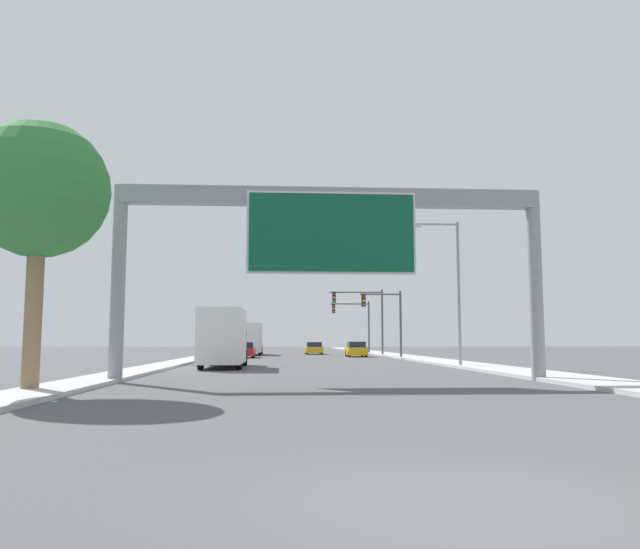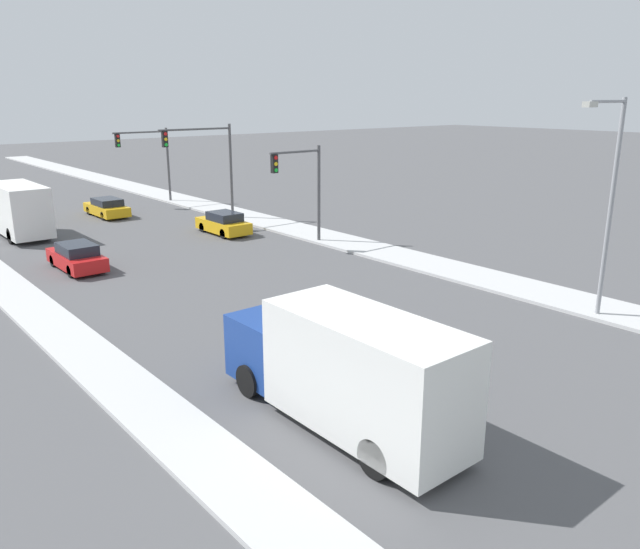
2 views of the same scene
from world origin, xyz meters
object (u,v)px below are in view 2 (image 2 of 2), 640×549
truck_box_primary (16,209)px  traffic_light_far_intersection (151,153)px  truck_box_secondary (345,369)px  car_far_center (224,223)px  car_near_center (107,208)px  traffic_light_near_intersection (304,180)px  street_lamp_right (608,192)px  car_mid_left (77,257)px  traffic_light_mid_block (210,156)px

truck_box_primary → traffic_light_far_intersection: bearing=26.2°
truck_box_secondary → traffic_light_far_intersection: (12.26, 37.76, 2.52)m
car_far_center → traffic_light_far_intersection: traffic_light_far_intersection is taller
car_near_center → truck_box_secondary: 35.38m
truck_box_primary → traffic_light_near_intersection: (12.60, -13.96, 2.23)m
truck_box_secondary → traffic_light_near_intersection: 21.89m
car_far_center → truck_box_secondary: truck_box_secondary is taller
car_far_center → street_lamp_right: size_ratio=0.49×
truck_box_primary → traffic_light_far_intersection: 13.89m
car_mid_left → street_lamp_right: (13.48, -20.91, 4.50)m
traffic_light_mid_block → street_lamp_right: bearing=-87.0°
car_near_center → traffic_light_mid_block: traffic_light_mid_block is taller
car_far_center → traffic_light_far_intersection: (1.76, 14.12, 3.53)m
truck_box_secondary → traffic_light_mid_block: size_ratio=1.19×
car_mid_left → traffic_light_mid_block: size_ratio=0.63×
traffic_light_far_intersection → car_mid_left: bearing=-126.0°
car_mid_left → traffic_light_near_intersection: (12.60, -3.11, 3.28)m
truck_box_primary → traffic_light_near_intersection: 18.94m
traffic_light_near_intersection → car_near_center: bearing=108.3°
truck_box_secondary → street_lamp_right: 13.92m
truck_box_secondary → street_lamp_right: street_lamp_right is taller
traffic_light_far_intersection → truck_box_secondary: bearing=-108.0°
truck_box_primary → street_lamp_right: size_ratio=0.97×
traffic_light_mid_block → street_lamp_right: street_lamp_right is taller
truck_box_primary → traffic_light_mid_block: (12.04, -3.96, 2.96)m
car_near_center → car_far_center: car_far_center is taller
car_near_center → traffic_light_far_intersection: size_ratio=0.75×
car_near_center → truck_box_secondary: (-7.00, -34.67, 1.04)m
car_mid_left → street_lamp_right: bearing=-57.2°
car_mid_left → truck_box_secondary: (0.00, -20.88, 1.02)m
car_mid_left → truck_box_secondary: truck_box_secondary is taller
car_near_center → street_lamp_right: (6.48, -34.70, 4.51)m
truck_box_secondary → traffic_light_far_intersection: traffic_light_far_intersection is taller
street_lamp_right → car_far_center: bearing=97.2°
car_mid_left → truck_box_primary: bearing=90.0°
car_near_center → street_lamp_right: bearing=-79.4°
car_near_center → traffic_light_mid_block: size_ratio=0.68×
truck_box_primary → traffic_light_mid_block: size_ratio=1.22×
truck_box_secondary → traffic_light_near_intersection: (12.60, 17.76, 2.25)m
truck_box_primary → traffic_light_near_intersection: bearing=-47.9°
traffic_light_near_intersection → traffic_light_mid_block: traffic_light_mid_block is taller
truck_box_primary → car_far_center: bearing=-37.6°
truck_box_secondary → street_lamp_right: bearing=-0.1°
truck_box_secondary → traffic_light_near_intersection: traffic_light_near_intersection is taller
truck_box_primary → traffic_light_mid_block: bearing=-18.2°
car_near_center → truck_box_secondary: bearing=-101.4°
car_mid_left → car_far_center: 10.86m
traffic_light_far_intersection → street_lamp_right: bearing=-88.2°
car_far_center → traffic_light_mid_block: traffic_light_mid_block is taller
car_far_center → traffic_light_mid_block: bearing=69.5°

